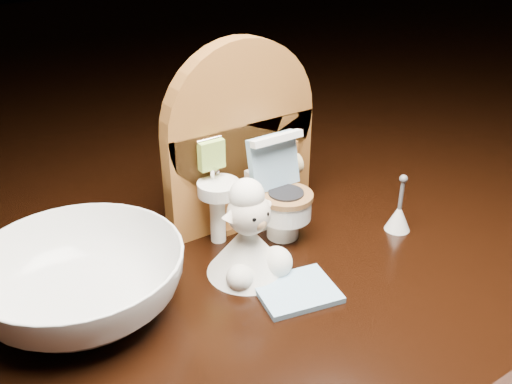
% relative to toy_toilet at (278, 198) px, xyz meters
% --- Properties ---
extents(backdrop_panel, '(0.13, 0.05, 0.15)m').
position_rel_toy_toilet_xyz_m(backdrop_panel, '(-0.01, 0.03, 0.04)').
color(backdrop_panel, brown).
rests_on(backdrop_panel, ground).
extents(toy_toilet, '(0.04, 0.05, 0.08)m').
position_rel_toy_toilet_xyz_m(toy_toilet, '(0.00, 0.00, 0.00)').
color(toy_toilet, white).
rests_on(toy_toilet, ground).
extents(bath_mat, '(0.06, 0.05, 0.00)m').
position_rel_toy_toilet_xyz_m(bath_mat, '(-0.04, -0.07, -0.03)').
color(bath_mat, '#85AFCD').
rests_on(bath_mat, ground).
extents(toilet_brush, '(0.02, 0.02, 0.05)m').
position_rel_toy_toilet_xyz_m(toilet_brush, '(0.08, -0.05, -0.02)').
color(toilet_brush, white).
rests_on(toilet_brush, ground).
extents(plush_lamb, '(0.06, 0.06, 0.08)m').
position_rel_toy_toilet_xyz_m(plush_lamb, '(-0.05, -0.03, -0.00)').
color(plush_lamb, white).
rests_on(plush_lamb, ground).
extents(ceramic_bowl, '(0.14, 0.14, 0.04)m').
position_rel_toy_toilet_xyz_m(ceramic_bowl, '(-0.16, -0.01, -0.01)').
color(ceramic_bowl, white).
rests_on(ceramic_bowl, ground).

